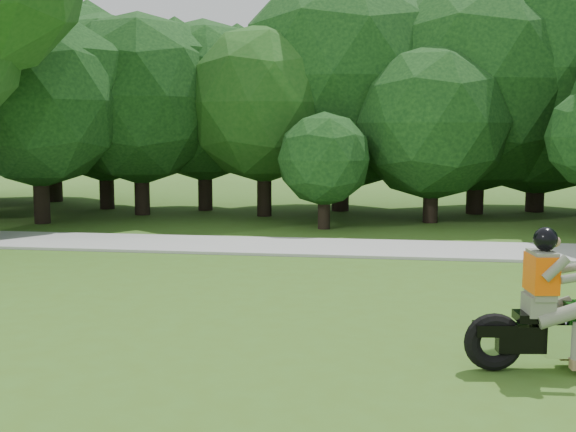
{
  "coord_description": "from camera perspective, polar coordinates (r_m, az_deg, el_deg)",
  "views": [
    {
      "loc": [
        0.37,
        -7.56,
        2.67
      ],
      "look_at": [
        -1.45,
        4.99,
        1.08
      ],
      "focal_mm": 45.0,
      "sensor_mm": 36.0,
      "label": 1
    }
  ],
  "objects": [
    {
      "name": "walkway",
      "position": [
        15.79,
        6.81,
        -2.55
      ],
      "size": [
        60.0,
        2.2,
        0.06
      ],
      "primitive_type": "cube",
      "color": "#A4A49E",
      "rests_on": "ground"
    },
    {
      "name": "ground",
      "position": [
        8.03,
        5.28,
        -12.32
      ],
      "size": [
        100.0,
        100.0,
        0.0
      ],
      "primitive_type": "plane",
      "color": "#40631C",
      "rests_on": "ground"
    },
    {
      "name": "chopper_motorcycle",
      "position": [
        8.44,
        20.46,
        -7.6
      ],
      "size": [
        2.23,
        0.71,
        1.59
      ],
      "rotation": [
        0.0,
        0.0,
        0.14
      ],
      "color": "black",
      "rests_on": "ground"
    },
    {
      "name": "tree_line",
      "position": [
        22.29,
        7.28,
        9.62
      ],
      "size": [
        39.6,
        12.01,
        7.86
      ],
      "color": "black",
      "rests_on": "ground"
    }
  ]
}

